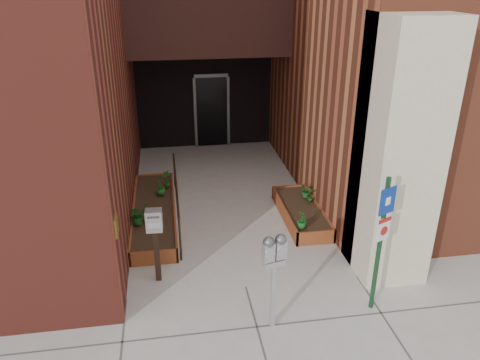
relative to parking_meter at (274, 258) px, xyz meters
name	(u,v)px	position (x,y,z in m)	size (l,w,h in m)	color
ground	(246,287)	(-0.23, 1.00, -1.23)	(80.00, 80.00, 0.00)	#9E9991
planter_left	(154,213)	(-1.78, 3.70, -1.09)	(0.90, 3.60, 0.30)	brown
planter_right	(301,213)	(1.37, 3.20, -1.09)	(0.80, 2.20, 0.30)	brown
handrail	(176,187)	(-1.28, 3.65, -0.48)	(0.04, 3.34, 0.90)	black
parking_meter	(274,258)	(0.00, 0.00, 0.00)	(0.37, 0.20, 1.59)	#A8A8AB
sign_post	(382,232)	(1.67, 0.16, 0.18)	(0.29, 0.15, 2.29)	#163C20
payment_dropbox	(155,230)	(-1.70, 1.46, -0.24)	(0.28, 0.22, 1.37)	black
shrub_left_a	(138,215)	(-2.08, 3.00, -0.73)	(0.35, 0.35, 0.39)	#175118
shrub_left_b	(146,213)	(-1.93, 3.12, -0.77)	(0.18, 0.18, 0.32)	#255919
shrub_left_c	(161,187)	(-1.62, 4.28, -0.74)	(0.21, 0.21, 0.37)	#1E631C
shrub_left_d	(167,179)	(-1.48, 4.64, -0.72)	(0.22, 0.22, 0.41)	#1F4F16
shrub_right_a	(302,220)	(1.12, 2.30, -0.75)	(0.20, 0.20, 0.35)	#17531B
shrub_right_b	(311,195)	(1.62, 3.37, -0.76)	(0.17, 0.17, 0.33)	#1A5A19
shrub_right_c	(307,191)	(1.60, 3.62, -0.77)	(0.29, 0.29, 0.32)	#195A1B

